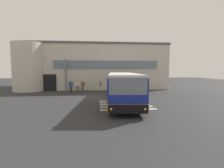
% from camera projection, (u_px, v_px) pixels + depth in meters
% --- Properties ---
extents(ground_plane, '(80.00, 90.00, 0.02)m').
position_uv_depth(ground_plane, '(101.00, 97.00, 18.17)').
color(ground_plane, '#2B2B2D').
rests_on(ground_plane, ground).
extents(bay_paint_stripes, '(4.40, 3.96, 0.01)m').
position_uv_depth(bay_paint_stripes, '(125.00, 104.00, 14.19)').
color(bay_paint_stripes, silver).
rests_on(bay_paint_stripes, ground).
extents(terminal_building, '(23.08, 13.80, 7.13)m').
position_uv_depth(terminal_building, '(95.00, 67.00, 29.32)').
color(terminal_building, beige).
rests_on(terminal_building, ground).
extents(entry_support_column, '(0.28, 0.28, 4.52)m').
position_uv_depth(entry_support_column, '(66.00, 75.00, 22.88)').
color(entry_support_column, slate).
rests_on(entry_support_column, ground).
extents(bus_main_foreground, '(4.11, 11.98, 2.70)m').
position_uv_depth(bus_main_foreground, '(122.00, 87.00, 15.65)').
color(bus_main_foreground, navy).
rests_on(bus_main_foreground, ground).
extents(passenger_near_column, '(0.55, 0.35, 1.68)m').
position_uv_depth(passenger_near_column, '(71.00, 85.00, 22.20)').
color(passenger_near_column, '#2D2D33').
rests_on(passenger_near_column, ground).
extents(passenger_by_doorway, '(0.58, 0.30, 1.68)m').
position_uv_depth(passenger_by_doorway, '(78.00, 85.00, 21.99)').
color(passenger_by_doorway, '#4C4233').
rests_on(passenger_by_doorway, ground).
extents(passenger_at_curb_edge, '(0.50, 0.52, 1.68)m').
position_uv_depth(passenger_at_curb_edge, '(83.00, 85.00, 22.13)').
color(passenger_at_curb_edge, '#4C4233').
rests_on(passenger_at_curb_edge, ground).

